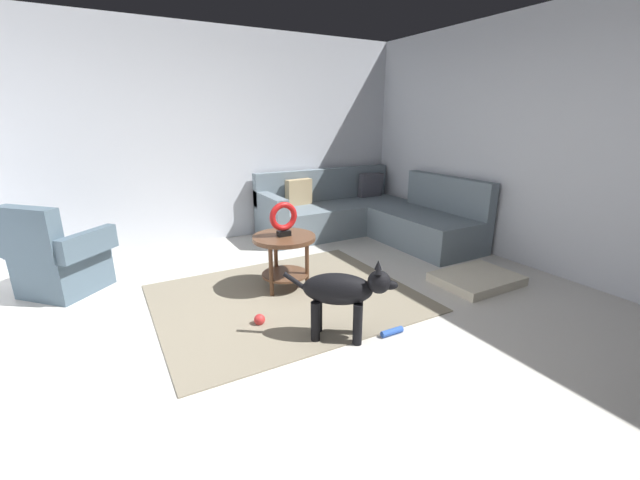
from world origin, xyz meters
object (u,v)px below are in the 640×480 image
(dog_bed_mat, at_px, (477,279))
(dog_toy_rope, at_px, (392,332))
(sectional_couch, at_px, (366,216))
(side_table, at_px, (284,248))
(dog_toy_ball, at_px, (260,320))
(armchair, at_px, (58,261))
(torus_sculpture, at_px, (283,218))
(dog, at_px, (343,293))

(dog_bed_mat, height_order, dog_toy_rope, dog_bed_mat)
(sectional_couch, bearing_deg, dog_bed_mat, -90.16)
(side_table, xyz_separation_m, dog_bed_mat, (1.75, -0.83, -0.37))
(dog_bed_mat, xyz_separation_m, dog_toy_rope, (-1.39, -0.37, -0.02))
(dog_toy_ball, bearing_deg, armchair, 133.19)
(side_table, bearing_deg, armchair, 153.28)
(sectional_couch, distance_m, dog_toy_rope, 2.71)
(armchair, distance_m, dog_bed_mat, 4.07)
(side_table, xyz_separation_m, torus_sculpture, (-0.00, -0.00, 0.29))
(sectional_couch, bearing_deg, torus_sculpture, -147.67)
(dog, bearing_deg, dog_toy_rope, 103.84)
(dog_bed_mat, height_order, dog, dog)
(dog, distance_m, dog_toy_ball, 0.77)
(torus_sculpture, distance_m, dog_toy_rope, 1.43)
(dog_toy_rope, bearing_deg, sectional_couch, 58.91)
(sectional_couch, bearing_deg, dog_toy_rope, -121.09)
(dog_toy_rope, bearing_deg, dog_toy_ball, 142.26)
(dog_bed_mat, bearing_deg, side_table, 154.50)
(torus_sculpture, height_order, dog_bed_mat, torus_sculpture)
(dog_toy_ball, bearing_deg, dog_bed_mat, -7.10)
(armchair, bearing_deg, sectional_couch, 47.86)
(dog_toy_ball, xyz_separation_m, dog_toy_rope, (0.84, -0.65, -0.02))
(armchair, xyz_separation_m, dog_toy_ball, (1.42, -1.51, -0.28))
(dog_bed_mat, xyz_separation_m, dog, (-1.75, -0.22, 0.33))
(armchair, relative_size, dog_toy_rope, 5.21)
(side_table, bearing_deg, dog_toy_ball, -130.95)
(sectional_couch, relative_size, dog_bed_mat, 2.81)
(dog, relative_size, dog_toy_rope, 3.75)
(dog_toy_rope, bearing_deg, dog, 157.57)
(armchair, bearing_deg, dog, -1.16)
(side_table, bearing_deg, torus_sculpture, -104.04)
(armchair, xyz_separation_m, side_table, (1.90, -0.96, 0.09))
(torus_sculpture, relative_size, dog, 0.46)
(dog_bed_mat, height_order, dog_toy_ball, same)
(sectional_couch, xyz_separation_m, dog_toy_ball, (-2.23, -1.66, -0.24))
(dog_toy_rope, bearing_deg, side_table, 106.49)
(sectional_couch, bearing_deg, dog_toy_ball, -143.31)
(sectional_couch, bearing_deg, armchair, -177.64)
(armchair, height_order, dog_toy_rope, armchair)
(armchair, bearing_deg, dog_bed_mat, 19.36)
(sectional_couch, distance_m, dog_bed_mat, 1.96)
(side_table, bearing_deg, dog_bed_mat, -25.50)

